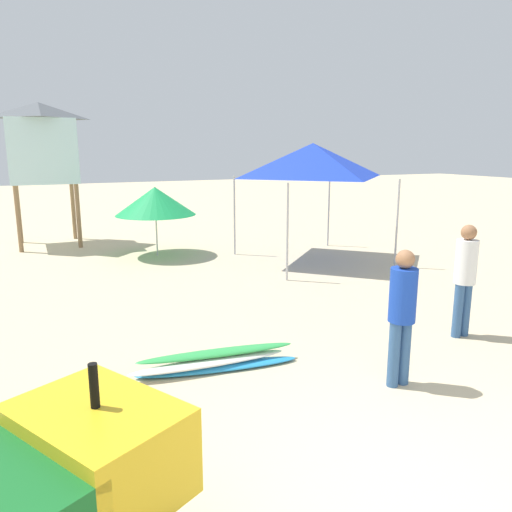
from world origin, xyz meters
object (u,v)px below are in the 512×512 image
lifeguard_tower (41,143)px  popup_canopy (313,160)px  lifeguard_near_center (465,273)px  beach_umbrella_left (155,201)px  surfboard_pile (215,361)px  lifeguard_near_left (402,309)px

lifeguard_tower → popup_canopy: bearing=-40.3°
lifeguard_near_center → beach_umbrella_left: bearing=109.8°
surfboard_pile → popup_canopy: bearing=48.5°
lifeguard_tower → surfboard_pile: bearing=-81.6°
lifeguard_near_left → beach_umbrella_left: (-0.84, 8.60, 0.50)m
popup_canopy → beach_umbrella_left: bearing=146.9°
lifeguard_near_left → lifeguard_tower: (-3.37, 11.42, 2.00)m
lifeguard_near_center → lifeguard_tower: 11.98m
lifeguard_near_left → beach_umbrella_left: bearing=95.6°
lifeguard_near_center → popup_canopy: 5.75m
popup_canopy → beach_umbrella_left: size_ratio=1.43×
lifeguard_tower → beach_umbrella_left: size_ratio=1.94×
lifeguard_near_center → beach_umbrella_left: (-2.79, 7.73, 0.47)m
lifeguard_near_center → surfboard_pile: bearing=173.1°
lifeguard_tower → beach_umbrella_left: (2.53, -2.82, -1.50)m
lifeguard_near_left → lifeguard_tower: 12.07m
popup_canopy → beach_umbrella_left: popup_canopy is taller
lifeguard_near_center → popup_canopy: bearing=83.4°
lifeguard_near_center → lifeguard_near_left: bearing=-156.0°
lifeguard_near_center → beach_umbrella_left: 8.23m
popup_canopy → beach_umbrella_left: (-3.42, 2.23, -1.06)m
popup_canopy → lifeguard_tower: bearing=139.7°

